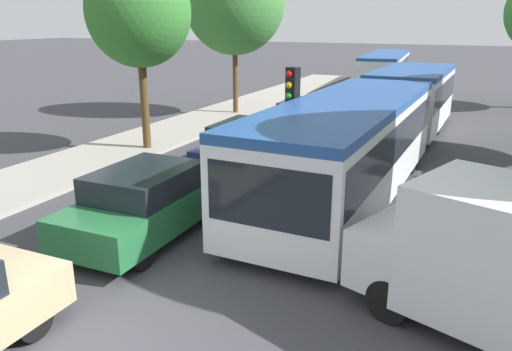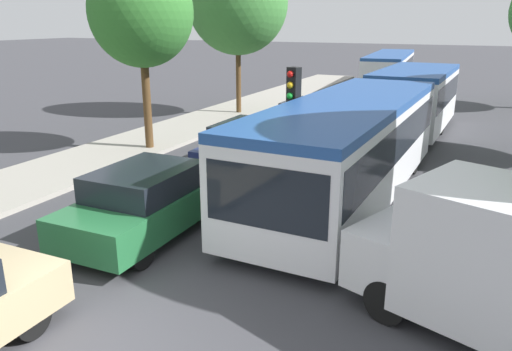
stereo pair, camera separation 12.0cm
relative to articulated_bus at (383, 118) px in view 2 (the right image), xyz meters
name	(u,v)px [view 2 (the right image)]	position (x,y,z in m)	size (l,w,h in m)	color
kerb_strip_left	(211,119)	(-8.84, 4.12, -1.45)	(3.20, 41.68, 0.14)	#9E998E
articulated_bus	(383,118)	(0.00, 0.00, 0.00)	(3.24, 17.85, 2.64)	silver
city_bus_rear	(389,68)	(-3.56, 19.96, -0.16)	(3.25, 11.11, 2.36)	silver
queued_car_green	(149,201)	(-3.45, -7.94, -0.74)	(1.91, 4.45, 1.54)	#236638
queued_car_navy	(250,145)	(-3.66, -2.41, -0.75)	(1.88, 4.39, 1.52)	navy
queued_car_white	(309,119)	(-3.44, 2.64, -0.76)	(1.87, 4.36, 1.51)	white
queued_car_silver	(348,102)	(-3.32, 8.14, -0.83)	(1.68, 3.93, 1.36)	#B7BABF
traffic_light	(293,102)	(-1.66, -3.90, 0.98)	(0.38, 0.40, 3.40)	#56595E
tree_left_mid	(141,12)	(-7.98, -1.85, 3.30)	(3.54, 3.54, 6.70)	#51381E
tree_left_far	(239,5)	(-8.31, 6.06, 3.72)	(4.76, 4.76, 7.82)	#51381E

